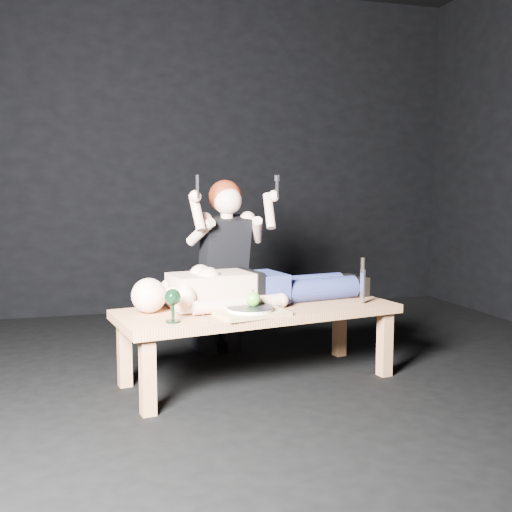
{
  "coord_description": "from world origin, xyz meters",
  "views": [
    {
      "loc": [
        -1.03,
        -3.08,
        1.14
      ],
      "look_at": [
        -0.07,
        0.3,
        0.75
      ],
      "focal_mm": 41.66,
      "sensor_mm": 36.0,
      "label": 1
    }
  ],
  "objects_px": {
    "serving_tray": "(250,313)",
    "goblet": "(173,306)",
    "table": "(258,344)",
    "lying_man": "(258,283)",
    "kneeling_woman": "(221,266)",
    "carving_knife": "(363,281)"
  },
  "relations": [
    {
      "from": "serving_tray",
      "to": "goblet",
      "type": "bearing_deg",
      "value": -170.16
    },
    {
      "from": "table",
      "to": "goblet",
      "type": "height_order",
      "value": "goblet"
    },
    {
      "from": "lying_man",
      "to": "serving_tray",
      "type": "bearing_deg",
      "value": -123.12
    },
    {
      "from": "lying_man",
      "to": "serving_tray",
      "type": "height_order",
      "value": "lying_man"
    },
    {
      "from": "kneeling_woman",
      "to": "carving_knife",
      "type": "distance_m",
      "value": 1.01
    },
    {
      "from": "table",
      "to": "carving_knife",
      "type": "height_order",
      "value": "carving_knife"
    },
    {
      "from": "kneeling_woman",
      "to": "serving_tray",
      "type": "distance_m",
      "value": 0.85
    },
    {
      "from": "lying_man",
      "to": "carving_knife",
      "type": "xyz_separation_m",
      "value": [
        0.62,
        -0.18,
        0.02
      ]
    },
    {
      "from": "table",
      "to": "lying_man",
      "type": "xyz_separation_m",
      "value": [
        0.03,
        0.11,
        0.35
      ]
    },
    {
      "from": "kneeling_woman",
      "to": "carving_knife",
      "type": "height_order",
      "value": "kneeling_woman"
    },
    {
      "from": "table",
      "to": "goblet",
      "type": "distance_m",
      "value": 0.68
    },
    {
      "from": "lying_man",
      "to": "goblet",
      "type": "height_order",
      "value": "lying_man"
    },
    {
      "from": "kneeling_woman",
      "to": "serving_tray",
      "type": "bearing_deg",
      "value": -99.38
    },
    {
      "from": "table",
      "to": "goblet",
      "type": "bearing_deg",
      "value": -163.38
    },
    {
      "from": "lying_man",
      "to": "kneeling_woman",
      "type": "relative_size",
      "value": 1.27
    },
    {
      "from": "serving_tray",
      "to": "goblet",
      "type": "xyz_separation_m",
      "value": [
        -0.44,
        -0.08,
        0.08
      ]
    },
    {
      "from": "kneeling_woman",
      "to": "serving_tray",
      "type": "xyz_separation_m",
      "value": [
        -0.02,
        -0.83,
        -0.16
      ]
    },
    {
      "from": "lying_man",
      "to": "serving_tray",
      "type": "relative_size",
      "value": 4.1
    },
    {
      "from": "table",
      "to": "lying_man",
      "type": "distance_m",
      "value": 0.37
    },
    {
      "from": "table",
      "to": "lying_man",
      "type": "height_order",
      "value": "lying_man"
    },
    {
      "from": "serving_tray",
      "to": "carving_knife",
      "type": "relative_size",
      "value": 1.36
    },
    {
      "from": "kneeling_woman",
      "to": "lying_man",
      "type": "bearing_deg",
      "value": -85.79
    }
  ]
}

